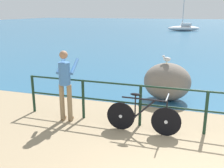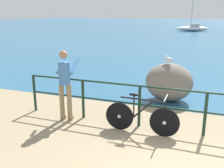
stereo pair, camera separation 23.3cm
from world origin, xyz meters
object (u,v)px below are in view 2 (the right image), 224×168
at_px(breakwater_boulder_main, 169,82).
at_px(sailboat, 192,28).
at_px(seagull, 169,59).
at_px(person_at_railing, 65,82).
at_px(bicycle, 142,117).

xyz_separation_m(breakwater_boulder_main, sailboat, (-1.23, 30.27, -0.16)).
xyz_separation_m(seagull, sailboat, (-1.18, 30.31, -0.88)).
bearing_deg(seagull, sailboat, -56.69).
xyz_separation_m(person_at_railing, seagull, (2.15, 2.37, 0.31)).
relative_size(person_at_railing, breakwater_boulder_main, 1.24).
distance_m(bicycle, person_at_railing, 2.06).
xyz_separation_m(person_at_railing, sailboat, (0.97, 32.67, -0.57)).
height_order(bicycle, person_at_railing, person_at_railing).
bearing_deg(sailboat, breakwater_boulder_main, 76.25).
height_order(bicycle, breakwater_boulder_main, breakwater_boulder_main).
relative_size(bicycle, person_at_railing, 0.96).
height_order(bicycle, seagull, seagull).
height_order(seagull, sailboat, sailboat).
relative_size(bicycle, breakwater_boulder_main, 1.18).
bearing_deg(breakwater_boulder_main, sailboat, 92.33).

